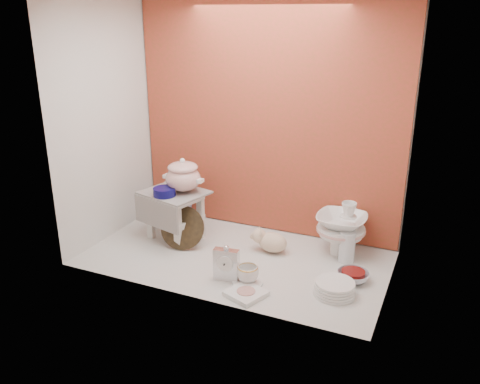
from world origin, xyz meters
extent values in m
plane|color=silver|center=(0.00, 0.00, 0.00)|extent=(1.80, 1.80, 0.00)
cube|color=#B7372D|center=(0.00, 0.50, 0.75)|extent=(1.80, 0.06, 1.50)
cube|color=silver|center=(-0.90, 0.00, 0.75)|extent=(0.06, 1.00, 1.50)
cube|color=silver|center=(0.90, 0.00, 0.75)|extent=(0.06, 1.00, 1.50)
cylinder|color=#0C0A4E|center=(-0.49, 0.01, 0.35)|extent=(0.14, 0.14, 0.05)
imported|color=silver|center=(-0.65, 0.36, 0.13)|extent=(0.32, 0.32, 0.27)
cube|color=silver|center=(0.06, -0.27, 0.10)|extent=(0.15, 0.07, 0.21)
ellipsoid|color=beige|center=(0.18, 0.16, 0.07)|extent=(0.27, 0.22, 0.14)
cylinder|color=white|center=(0.19, -0.25, 0.01)|extent=(0.20, 0.20, 0.01)
imported|color=white|center=(0.19, -0.25, 0.06)|extent=(0.13, 0.13, 0.09)
cube|color=white|center=(0.23, -0.37, 0.01)|extent=(0.23, 0.23, 0.03)
cylinder|color=white|center=(0.65, -0.17, 0.04)|extent=(0.24, 0.24, 0.07)
imported|color=silver|center=(0.71, 0.01, 0.03)|extent=(0.20, 0.20, 0.05)
cylinder|color=silver|center=(0.62, 0.23, 0.10)|extent=(0.12, 0.12, 0.19)
camera|label=1|loc=(1.13, -2.47, 1.40)|focal=37.26mm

